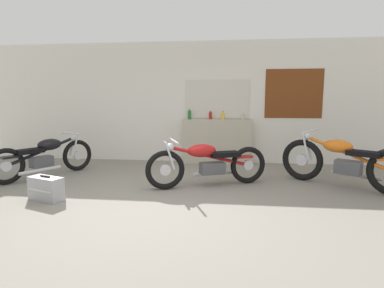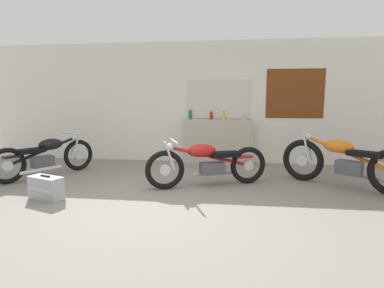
{
  "view_description": "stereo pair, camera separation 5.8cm",
  "coord_description": "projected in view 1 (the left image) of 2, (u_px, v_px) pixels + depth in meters",
  "views": [
    {
      "loc": [
        0.91,
        -3.78,
        1.44
      ],
      "look_at": [
        0.34,
        1.33,
        0.7
      ],
      "focal_mm": 28.0,
      "sensor_mm": 36.0,
      "label": 1
    },
    {
      "loc": [
        0.97,
        -3.78,
        1.44
      ],
      "look_at": [
        0.34,
        1.33,
        0.7
      ],
      "focal_mm": 28.0,
      "sensor_mm": 36.0,
      "label": 2
    }
  ],
  "objects": [
    {
      "name": "motorcycle_black",
      "position": [
        45.0,
        156.0,
        5.69
      ],
      "size": [
        1.12,
        1.75,
        0.81
      ],
      "color": "black",
      "rests_on": "ground_plane"
    },
    {
      "name": "hard_case_silver",
      "position": [
        46.0,
        188.0,
        4.38
      ],
      "size": [
        0.57,
        0.38,
        0.37
      ],
      "color": "#9E9EA3",
      "rests_on": "ground_plane"
    },
    {
      "name": "bottle_center",
      "position": [
        223.0,
        116.0,
        6.8
      ],
      "size": [
        0.08,
        0.08,
        0.2
      ],
      "color": "gold",
      "rests_on": "sill_counter"
    },
    {
      "name": "sill_counter",
      "position": [
        217.0,
        142.0,
        6.93
      ],
      "size": [
        1.59,
        0.28,
        1.02
      ],
      "color": "#B7AD99",
      "rests_on": "ground_plane"
    },
    {
      "name": "bottle_left_center",
      "position": [
        210.0,
        115.0,
        6.89
      ],
      "size": [
        0.07,
        0.07,
        0.22
      ],
      "color": "maroon",
      "rests_on": "sill_counter"
    },
    {
      "name": "wall_back",
      "position": [
        188.0,
        103.0,
        7.05
      ],
      "size": [
        10.0,
        0.07,
        2.8
      ],
      "color": "silver",
      "rests_on": "ground_plane"
    },
    {
      "name": "motorcycle_orange",
      "position": [
        344.0,
        162.0,
        4.98
      ],
      "size": [
        1.81,
        1.37,
        0.94
      ],
      "color": "black",
      "rests_on": "ground_plane"
    },
    {
      "name": "ground_plane",
      "position": [
        156.0,
        209.0,
        4.03
      ],
      "size": [
        24.0,
        24.0,
        0.0
      ],
      "primitive_type": "plane",
      "color": "gray"
    },
    {
      "name": "motorcycle_red",
      "position": [
        208.0,
        163.0,
        5.06
      ],
      "size": [
        2.01,
        0.95,
        0.82
      ],
      "color": "black",
      "rests_on": "ground_plane"
    },
    {
      "name": "bottle_leftmost",
      "position": [
        189.0,
        114.0,
        6.87
      ],
      "size": [
        0.09,
        0.09,
        0.26
      ],
      "color": "#23662D",
      "rests_on": "sill_counter"
    },
    {
      "name": "bottle_right_center",
      "position": [
        243.0,
        116.0,
        6.8
      ],
      "size": [
        0.08,
        0.08,
        0.16
      ],
      "color": "#B7B2A8",
      "rests_on": "sill_counter"
    }
  ]
}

